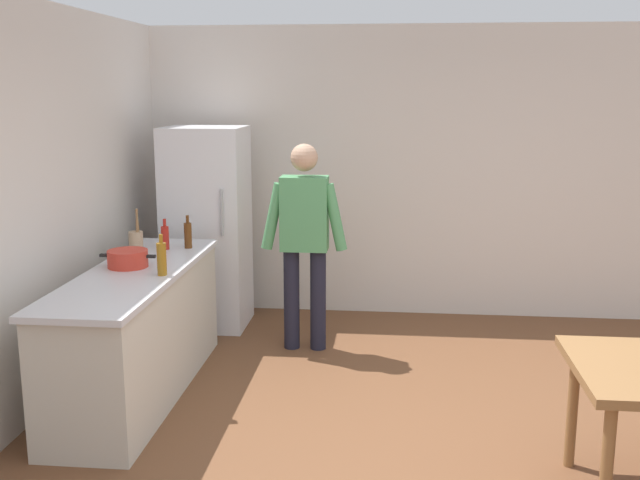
{
  "coord_description": "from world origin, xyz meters",
  "views": [
    {
      "loc": [
        -0.22,
        -3.99,
        2.13
      ],
      "look_at": [
        -0.76,
        1.26,
        1.05
      ],
      "focal_mm": 41.57,
      "sensor_mm": 36.0,
      "label": 1
    }
  ],
  "objects_px": {
    "utensil_jar": "(136,239)",
    "bottle_sauce_red": "(165,237)",
    "cooking_pot": "(128,259)",
    "bottle_oil_amber": "(162,258)",
    "bottle_beer_brown": "(188,235)",
    "refrigerator": "(207,228)",
    "person": "(304,233)"
  },
  "relations": [
    {
      "from": "utensil_jar",
      "to": "bottle_sauce_red",
      "type": "relative_size",
      "value": 1.33
    },
    {
      "from": "cooking_pot",
      "to": "bottle_oil_amber",
      "type": "distance_m",
      "value": 0.38
    },
    {
      "from": "utensil_jar",
      "to": "bottle_beer_brown",
      "type": "bearing_deg",
      "value": 12.89
    },
    {
      "from": "refrigerator",
      "to": "bottle_sauce_red",
      "type": "relative_size",
      "value": 7.5
    },
    {
      "from": "person",
      "to": "bottle_oil_amber",
      "type": "bearing_deg",
      "value": -125.33
    },
    {
      "from": "refrigerator",
      "to": "person",
      "type": "relative_size",
      "value": 1.06
    },
    {
      "from": "person",
      "to": "utensil_jar",
      "type": "distance_m",
      "value": 1.33
    },
    {
      "from": "cooking_pot",
      "to": "bottle_sauce_red",
      "type": "relative_size",
      "value": 1.67
    },
    {
      "from": "cooking_pot",
      "to": "bottle_beer_brown",
      "type": "height_order",
      "value": "bottle_beer_brown"
    },
    {
      "from": "bottle_sauce_red",
      "to": "bottle_oil_amber",
      "type": "distance_m",
      "value": 0.83
    },
    {
      "from": "utensil_jar",
      "to": "refrigerator",
      "type": "bearing_deg",
      "value": 71.02
    },
    {
      "from": "refrigerator",
      "to": "bottle_beer_brown",
      "type": "bearing_deg",
      "value": -85.47
    },
    {
      "from": "bottle_beer_brown",
      "to": "bottle_oil_amber",
      "type": "height_order",
      "value": "bottle_oil_amber"
    },
    {
      "from": "person",
      "to": "bottle_oil_amber",
      "type": "xyz_separation_m",
      "value": [
        -0.82,
        -1.15,
        0.04
      ]
    },
    {
      "from": "refrigerator",
      "to": "person",
      "type": "height_order",
      "value": "refrigerator"
    },
    {
      "from": "bottle_sauce_red",
      "to": "person",
      "type": "bearing_deg",
      "value": 18.92
    },
    {
      "from": "refrigerator",
      "to": "bottle_sauce_red",
      "type": "distance_m",
      "value": 0.92
    },
    {
      "from": "cooking_pot",
      "to": "person",
      "type": "bearing_deg",
      "value": 40.12
    },
    {
      "from": "refrigerator",
      "to": "bottle_oil_amber",
      "type": "distance_m",
      "value": 1.72
    },
    {
      "from": "person",
      "to": "bottle_beer_brown",
      "type": "height_order",
      "value": "person"
    },
    {
      "from": "bottle_beer_brown",
      "to": "bottle_oil_amber",
      "type": "xyz_separation_m",
      "value": [
        0.06,
        -0.86,
        0.01
      ]
    },
    {
      "from": "utensil_jar",
      "to": "bottle_oil_amber",
      "type": "xyz_separation_m",
      "value": [
        0.45,
        -0.77,
        0.04
      ]
    },
    {
      "from": "person",
      "to": "utensil_jar",
      "type": "xyz_separation_m",
      "value": [
        -1.27,
        -0.38,
        0.0
      ]
    },
    {
      "from": "utensil_jar",
      "to": "bottle_sauce_red",
      "type": "distance_m",
      "value": 0.23
    },
    {
      "from": "utensil_jar",
      "to": "bottle_beer_brown",
      "type": "relative_size",
      "value": 1.23
    },
    {
      "from": "bottle_sauce_red",
      "to": "bottle_oil_amber",
      "type": "xyz_separation_m",
      "value": [
        0.23,
        -0.8,
        0.02
      ]
    },
    {
      "from": "refrigerator",
      "to": "utensil_jar",
      "type": "relative_size",
      "value": 5.62
    },
    {
      "from": "utensil_jar",
      "to": "person",
      "type": "bearing_deg",
      "value": 16.77
    },
    {
      "from": "person",
      "to": "cooking_pot",
      "type": "relative_size",
      "value": 4.25
    },
    {
      "from": "cooking_pot",
      "to": "bottle_sauce_red",
      "type": "xyz_separation_m",
      "value": [
        0.08,
        0.59,
        0.04
      ]
    },
    {
      "from": "utensil_jar",
      "to": "bottle_sauce_red",
      "type": "bearing_deg",
      "value": 6.21
    },
    {
      "from": "utensil_jar",
      "to": "bottle_oil_amber",
      "type": "distance_m",
      "value": 0.9
    }
  ]
}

